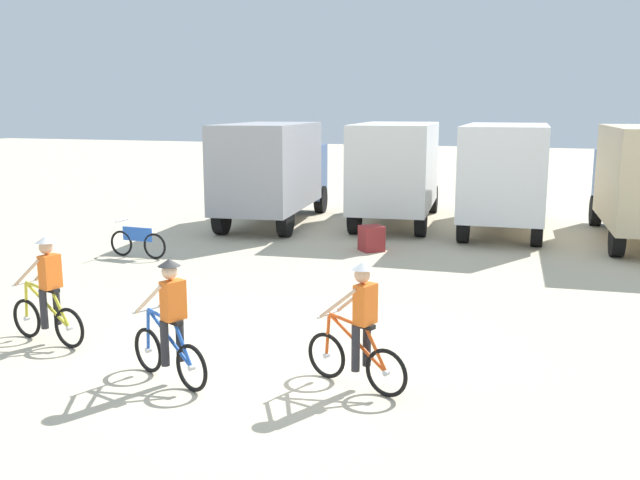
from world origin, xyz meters
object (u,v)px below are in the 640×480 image
at_px(cyclist_near_camera, 359,330).
at_px(box_truck_white_box, 397,168).
at_px(box_truck_grey_hauler, 273,168).
at_px(cyclist_cowboy_hat, 170,326).
at_px(box_truck_avon_van, 505,172).
at_px(cyclist_orange_shirt, 48,294).
at_px(supply_crate, 371,238).
at_px(bicycle_spare, 138,242).

bearing_deg(cyclist_near_camera, box_truck_white_box, 100.44).
distance_m(box_truck_grey_hauler, cyclist_cowboy_hat, 13.75).
xyz_separation_m(box_truck_avon_van, cyclist_cowboy_hat, (-3.54, -14.18, -1.03)).
distance_m(box_truck_grey_hauler, box_truck_white_box, 4.14).
bearing_deg(box_truck_avon_van, cyclist_cowboy_hat, -104.03).
bearing_deg(cyclist_orange_shirt, box_truck_avon_van, 64.64).
xyz_separation_m(box_truck_white_box, cyclist_cowboy_hat, (-0.03, -14.56, -1.03)).
height_order(box_truck_grey_hauler, box_truck_avon_van, same).
distance_m(box_truck_white_box, cyclist_cowboy_hat, 14.59).
bearing_deg(cyclist_cowboy_hat, cyclist_near_camera, 14.51).
xyz_separation_m(box_truck_grey_hauler, box_truck_white_box, (3.90, 1.40, 0.00)).
bearing_deg(box_truck_white_box, supply_crate, -85.68).
bearing_deg(cyclist_orange_shirt, cyclist_near_camera, -1.59).
bearing_deg(bicycle_spare, supply_crate, 26.52).
distance_m(box_truck_white_box, cyclist_orange_shirt, 14.06).
relative_size(box_truck_white_box, supply_crate, 10.01).
bearing_deg(box_truck_white_box, cyclist_orange_shirt, -101.59).
bearing_deg(box_truck_white_box, bicycle_spare, -124.86).
xyz_separation_m(box_truck_white_box, cyclist_near_camera, (2.56, -13.89, -1.03)).
relative_size(box_truck_grey_hauler, cyclist_orange_shirt, 3.83).
relative_size(cyclist_orange_shirt, cyclist_cowboy_hat, 1.00).
distance_m(box_truck_white_box, bicycle_spare, 9.25).
distance_m(cyclist_orange_shirt, bicycle_spare, 6.71).
relative_size(bicycle_spare, supply_crate, 2.50).
bearing_deg(cyclist_orange_shirt, box_truck_white_box, 78.41).
distance_m(cyclist_orange_shirt, supply_crate, 9.58).
xyz_separation_m(box_truck_avon_van, cyclist_orange_shirt, (-6.33, -13.36, -1.03)).
height_order(cyclist_cowboy_hat, bicycle_spare, cyclist_cowboy_hat).
height_order(box_truck_white_box, cyclist_near_camera, box_truck_white_box).
bearing_deg(box_truck_avon_van, supply_crate, -126.08).
bearing_deg(cyclist_near_camera, bicycle_spare, 140.58).
distance_m(box_truck_avon_van, bicycle_spare, 11.37).
relative_size(cyclist_near_camera, bicycle_spare, 1.05).
xyz_separation_m(cyclist_orange_shirt, cyclist_cowboy_hat, (2.79, -0.82, 0.00)).
xyz_separation_m(cyclist_orange_shirt, cyclist_near_camera, (5.38, -0.15, 0.00)).
xyz_separation_m(cyclist_cowboy_hat, supply_crate, (0.38, 9.84, -0.50)).
height_order(cyclist_cowboy_hat, cyclist_near_camera, same).
xyz_separation_m(box_truck_avon_van, supply_crate, (-3.16, -4.34, -1.53)).
bearing_deg(bicycle_spare, cyclist_near_camera, -39.42).
bearing_deg(supply_crate, box_truck_grey_hauler, 142.11).
distance_m(box_truck_grey_hauler, cyclist_near_camera, 14.10).
distance_m(box_truck_grey_hauler, box_truck_avon_van, 7.49).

